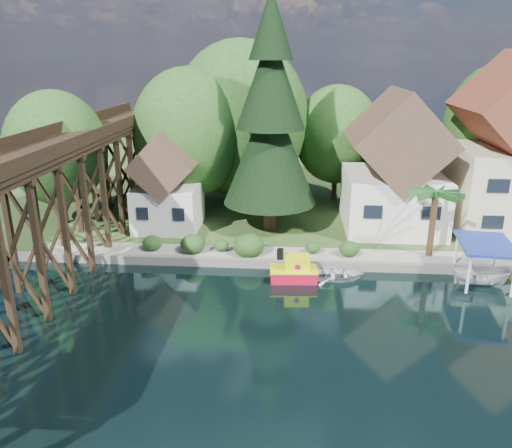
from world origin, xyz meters
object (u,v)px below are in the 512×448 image
Objects in this scene: house_center at (512,156)px; palm_tree at (436,196)px; trestle_bridge at (50,200)px; tugboat at (294,271)px; house_left at (394,171)px; shed at (167,188)px; boat_white_a at (336,273)px; conifer at (270,120)px; boat_canopy at (482,267)px.

house_center reaches higher than palm_tree.
trestle_bridge reaches higher than tugboat.
house_left is 18.11m from shed.
boat_white_a is (-6.66, -3.13, -4.52)m from palm_tree.
conifer reaches higher than tugboat.
shed is 1.64× the size of boat_canopy.
palm_tree is at bearing -24.03° from conifer.
house_left is at bearing 6.58° from conifer.
tugboat is at bearing -128.33° from house_left.
conifer is 5.72× the size of tugboat.
boat_canopy is at bearing -55.51° from palm_tree.
boat_canopy reaches higher than boat_white_a.
boat_canopy is at bearing -116.07° from house_center.
trestle_bridge is 10.69m from shed.
conifer is 13.25m from palm_tree.
boat_white_a is at bearing -31.26° from shed.
house_center is 4.40× the size of tugboat.
boat_canopy is (-5.00, -10.21, -5.18)m from house_center.
house_left reaches higher than trestle_bridge.
palm_tree is at bearing 20.96° from tugboat.
trestle_bridge is 25.42m from house_left.
trestle_bridge is 14.01× the size of tugboat.
palm_tree is at bearing 124.49° from boat_canopy.
house_left is at bearing -31.62° from boat_white_a.
house_left is 9.10m from house_center.
palm_tree is 8.63m from boat_white_a.
boat_white_a is at bearing -144.90° from house_center.
shed is at bearing 159.53° from boat_canopy.
conifer is at bearing -173.42° from house_left.
conifer is (13.17, 9.69, 3.83)m from trestle_bridge.
tugboat is (15.22, 0.99, -4.68)m from trestle_bridge.
tugboat is (-9.40, -3.60, -4.23)m from palm_tree.
boat_canopy is (22.00, -8.21, -2.59)m from shed.
palm_tree is 10.92m from tugboat.
trestle_bridge is 2.45× the size of conifer.
house_left is at bearing 112.40° from boat_canopy.
house_center is (32.00, 11.33, 1.07)m from trestle_bridge.
trestle_bridge reaches higher than shed.
tugboat is (-7.78, -9.84, -4.47)m from house_left.
boat_white_a is at bearing -59.79° from conifer.
trestle_bridge is 33.96m from house_center.
trestle_bridge is at bearing -169.44° from palm_tree.
palm_tree is (-7.38, -6.74, -1.52)m from house_center.
palm_tree is 1.60× the size of tugboat.
boat_canopy is at bearing 0.62° from tugboat.
shed is 20.21m from palm_tree.
conifer is at bearing 36.36° from trestle_bridge.
shed is (-18.00, -1.50, -1.31)m from house_left.
house_center is (9.00, 0.50, 1.28)m from house_left.
house_left is 11.21m from boat_canopy.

